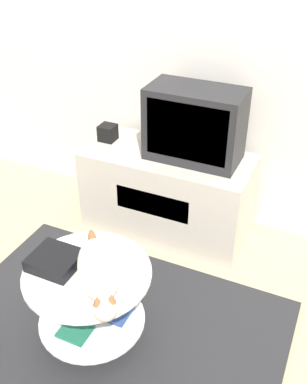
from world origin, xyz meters
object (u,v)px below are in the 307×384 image
(tv, at_px, (195,125))
(dvd_box, at_px, (55,260))
(speaker, at_px, (108,133))
(cat, at_px, (99,271))

(tv, bearing_deg, dvd_box, -104.70)
(tv, xyz_separation_m, dvd_box, (-0.27, -1.02, -0.28))
(speaker, height_order, cat, speaker)
(dvd_box, bearing_deg, tv, 75.30)
(speaker, bearing_deg, tv, 0.59)
(dvd_box, bearing_deg, cat, -3.36)
(dvd_box, height_order, cat, cat)
(tv, relative_size, dvd_box, 2.55)
(dvd_box, distance_m, cat, 0.24)
(dvd_box, bearing_deg, speaker, 106.45)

